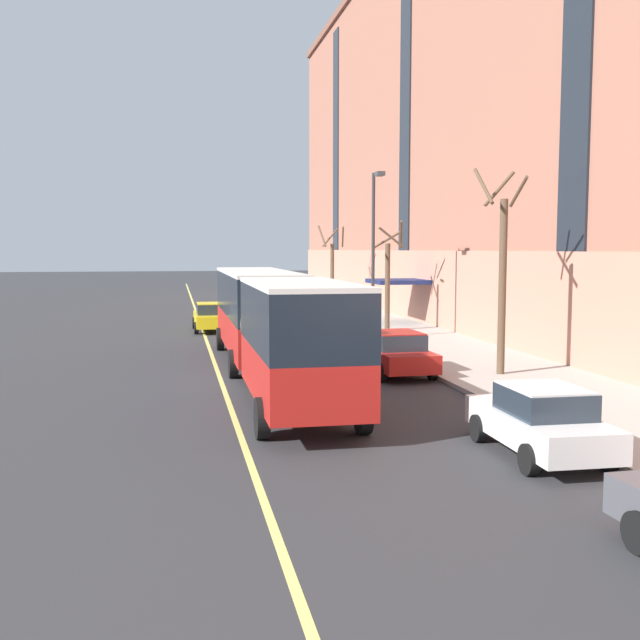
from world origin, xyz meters
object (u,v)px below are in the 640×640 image
object	(u,v)px
parked_car_navy_4	(350,332)
street_tree_far_uptown	(388,275)
parked_car_white_2	(312,313)
street_lamp	(374,240)
parked_car_white_0	(540,421)
taxi_cab	(212,317)
parked_car_navy_6	(273,297)
fire_hydrant	(339,318)
street_tree_mid_block	(502,273)
street_tree_far_downtown	(332,269)
parked_car_red_1	(395,352)
city_bus	(270,318)

from	to	relation	value
parked_car_navy_4	street_tree_far_uptown	xyz separation A→B (m)	(3.39, 5.69, 2.31)
street_tree_far_uptown	parked_car_white_2	bearing A→B (deg)	130.64
parked_car_white_2	street_lamp	size ratio (longest dim) A/B	0.59
parked_car_white_0	taxi_cab	distance (m)	27.14
parked_car_navy_6	street_lamp	bearing A→B (deg)	-85.43
parked_car_white_2	parked_car_navy_6	bearing A→B (deg)	90.69
street_tree_far_uptown	fire_hydrant	size ratio (longest dim) A/B	8.09
street_tree_mid_block	taxi_cab	bearing A→B (deg)	118.13
taxi_cab	street_lamp	xyz separation A→B (m)	(7.45, -6.46, 4.15)
street_tree_far_uptown	street_tree_far_downtown	size ratio (longest dim) A/B	0.96
parked_car_red_1	taxi_cab	xyz separation A→B (m)	(-5.75, 15.61, -0.00)
parked_car_white_0	fire_hydrant	bearing A→B (deg)	86.68
parked_car_navy_4	street_tree_far_downtown	distance (m)	20.31
city_bus	fire_hydrant	bearing A→B (deg)	69.76
street_tree_far_uptown	parked_car_navy_4	bearing A→B (deg)	-120.80
city_bus	taxi_cab	size ratio (longest dim) A/B	4.23
parked_car_red_1	taxi_cab	world-z (taller)	same
street_tree_far_downtown	fire_hydrant	distance (m)	10.94
taxi_cab	street_tree_far_uptown	distance (m)	9.88
parked_car_red_1	street_lamp	world-z (taller)	street_lamp
parked_car_white_2	street_lamp	distance (m)	8.72
city_bus	taxi_cab	bearing A→B (deg)	94.42
parked_car_navy_6	street_tree_mid_block	size ratio (longest dim) A/B	0.64
parked_car_white_2	street_tree_mid_block	xyz separation A→B (m)	(3.35, -18.10, 2.87)
parked_car_white_0	street_tree_far_uptown	world-z (taller)	street_tree_far_uptown
street_tree_far_downtown	taxi_cab	bearing A→B (deg)	-129.00
taxi_cab	street_tree_mid_block	bearing A→B (deg)	-61.87
parked_car_white_2	parked_car_red_1	bearing A→B (deg)	-90.09
city_bus	street_lamp	world-z (taller)	street_lamp
parked_car_navy_4	parked_car_navy_6	distance (m)	25.45
parked_car_white_0	city_bus	bearing A→B (deg)	112.99
parked_car_white_0	parked_car_red_1	world-z (taller)	same
taxi_cab	street_tree_far_downtown	xyz separation A→B (m)	(9.15, 11.29, 2.30)
parked_car_red_1	street_tree_mid_block	distance (m)	4.67
parked_car_navy_4	taxi_cab	distance (m)	10.35
parked_car_navy_4	taxi_cab	bearing A→B (deg)	123.81
taxi_cab	parked_car_white_2	bearing A→B (deg)	10.05
parked_car_white_0	parked_car_navy_4	distance (m)	17.91
parked_car_navy_4	street_lamp	bearing A→B (deg)	51.74
street_lamp	parked_car_white_2	bearing A→B (deg)	102.60
street_tree_far_uptown	street_tree_far_downtown	bearing A→B (deg)	90.04
city_bus	street_tree_far_downtown	bearing A→B (deg)	73.70
taxi_cab	street_lamp	size ratio (longest dim) A/B	0.57
parked_car_red_1	street_lamp	xyz separation A→B (m)	(1.70, 9.15, 4.15)
taxi_cab	street_tree_mid_block	distance (m)	19.58
city_bus	parked_car_red_1	distance (m)	4.72
parked_car_navy_4	street_tree_far_uptown	size ratio (longest dim) A/B	0.77
parked_car_white_2	street_tree_mid_block	world-z (taller)	street_tree_mid_block
city_bus	parked_car_navy_6	xyz separation A→B (m)	(4.36, 32.65, -1.33)
parked_car_navy_6	street_tree_far_uptown	world-z (taller)	street_tree_far_uptown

